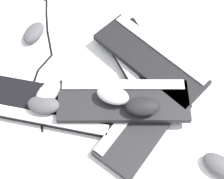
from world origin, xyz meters
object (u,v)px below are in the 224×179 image
Objects in this scene: mouse_1 at (34,33)px; mouse_2 at (142,106)px; keyboard_0 at (148,116)px; mouse_5 at (113,95)px; keyboard_2 at (52,107)px; mouse_7 at (48,93)px; mouse_4 at (219,166)px; keyboard_4 at (150,59)px; keyboard_3 at (123,100)px; mouse_3 at (44,105)px; keyboard_1 at (142,67)px.

mouse_1 is 1.00× the size of mouse_2.
keyboard_0 is 0.14m from mouse_5.
keyboard_2 is 3.86× the size of mouse_2.
mouse_7 is (-0.24, -0.22, -0.03)m from mouse_2.
mouse_7 is (-0.52, -0.31, 0.03)m from mouse_4.
keyboard_0 is at bearing -40.12° from keyboard_4.
mouse_3 is at bearing -121.17° from keyboard_3.
keyboard_1 is at bearing -85.42° from mouse_1.
keyboard_2 is 3.86× the size of mouse_4.
mouse_5 is at bearing -145.50° from keyboard_0.
mouse_1 is 0.34m from mouse_3.
mouse_4 is at bearing -11.45° from mouse_3.
keyboard_0 is at bearing -31.83° from keyboard_1.
keyboard_0 is at bearing 4.13° from mouse_3.
keyboard_2 is at bearing -131.30° from keyboard_0.
mouse_5 is at bearing 156.58° from mouse_2.
mouse_2 reaches higher than keyboard_3.
mouse_1 is 0.83m from mouse_4.
mouse_3 is (-0.05, -0.38, 0.04)m from keyboard_1.
keyboard_1 and keyboard_2 have the same top height.
keyboard_4 is 4.17× the size of mouse_4.
mouse_2 reaches higher than keyboard_1.
mouse_1 is at bearing -146.11° from keyboard_1.
mouse_4 is (0.26, 0.07, 0.01)m from keyboard_0.
keyboard_4 is (0.00, 0.03, 0.03)m from keyboard_1.
mouse_1 is (-0.37, -0.28, -0.02)m from keyboard_4.
keyboard_3 reaches higher than mouse_4.
keyboard_3 is at bearing 0.12° from mouse_4.
keyboard_1 is 1.03× the size of keyboard_3.
mouse_2 reaches higher than mouse_3.
mouse_5 reaches higher than keyboard_2.
keyboard_3 is 4.05× the size of mouse_7.
mouse_2 is 1.00× the size of mouse_4.
mouse_1 is 1.00× the size of mouse_4.
mouse_4 is 1.00× the size of mouse_5.
mouse_4 is (0.49, 0.34, -0.03)m from mouse_3.
mouse_2 is 1.00× the size of mouse_7.
mouse_2 is at bearing 4.31° from mouse_3.
mouse_3 is at bearing 23.23° from mouse_5.
keyboard_4 is 0.41m from mouse_3.
keyboard_2 is 3.86× the size of mouse_1.
mouse_3 is at bearing -98.06° from keyboard_4.
keyboard_1 is 4.18× the size of mouse_7.
keyboard_3 reaches higher than keyboard_1.
mouse_2 is at bearing -67.52° from mouse_7.
mouse_7 is at bearing -137.08° from mouse_1.
keyboard_0 is 0.22m from keyboard_4.
mouse_3 reaches higher than keyboard_0.
keyboard_1 is 1.08× the size of keyboard_2.
keyboard_0 is 0.27m from mouse_4.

